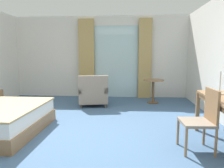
# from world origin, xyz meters

# --- Properties ---
(ground) EXTENTS (6.27, 7.82, 0.10)m
(ground) POSITION_xyz_m (0.00, 0.00, -0.05)
(ground) COLOR #426084
(wall_back) EXTENTS (5.87, 0.12, 2.64)m
(wall_back) POSITION_xyz_m (0.00, 3.65, 1.32)
(wall_back) COLOR silver
(wall_back) RESTS_ON ground
(balcony_glass_door) EXTENTS (1.44, 0.02, 2.32)m
(balcony_glass_door) POSITION_xyz_m (0.51, 3.57, 1.16)
(balcony_glass_door) COLOR silver
(balcony_glass_door) RESTS_ON ground
(curtain_panel_left) EXTENTS (0.50, 0.10, 2.53)m
(curtain_panel_left) POSITION_xyz_m (-0.43, 3.47, 1.26)
(curtain_panel_left) COLOR tan
(curtain_panel_left) RESTS_ON ground
(curtain_panel_right) EXTENTS (0.41, 0.10, 2.53)m
(curtain_panel_right) POSITION_xyz_m (1.45, 3.47, 1.26)
(curtain_panel_right) COLOR tan
(curtain_panel_right) RESTS_ON ground
(desk_chair) EXTENTS (0.46, 0.47, 0.91)m
(desk_chair) POSITION_xyz_m (1.99, -0.39, 0.50)
(desk_chair) COLOR gray
(desk_chair) RESTS_ON ground
(armchair_by_window) EXTENTS (0.87, 0.84, 0.85)m
(armchair_by_window) POSITION_xyz_m (-0.02, 2.24, 0.34)
(armchair_by_window) COLOR gray
(armchair_by_window) RESTS_ON ground
(round_cafe_table) EXTENTS (0.60, 0.60, 0.68)m
(round_cafe_table) POSITION_xyz_m (1.65, 2.73, 0.50)
(round_cafe_table) COLOR olive
(round_cafe_table) RESTS_ON ground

